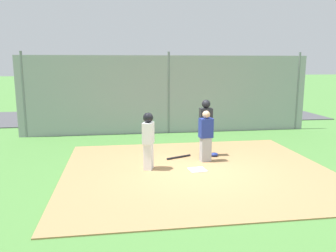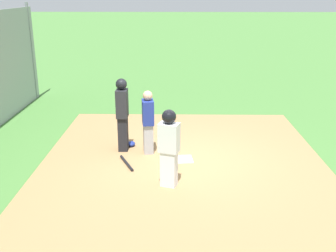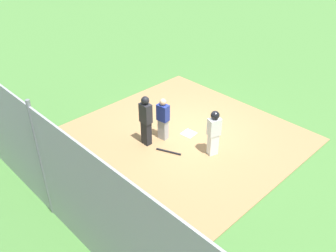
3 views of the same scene
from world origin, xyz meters
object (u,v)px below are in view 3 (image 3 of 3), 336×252
home_plate (189,133)px  baseball_bat (169,152)px  runner (214,130)px  umpire (146,120)px  catcher (163,119)px  catcher_mask (145,137)px

home_plate → baseball_bat: size_ratio=0.52×
home_plate → runner: size_ratio=0.28×
umpire → baseball_bat: size_ratio=2.08×
umpire → baseball_bat: 1.27m
home_plate → catcher: size_ratio=0.29×
umpire → runner: bearing=-58.8°
umpire → runner: (1.89, 1.13, -0.05)m
runner → baseball_bat: bearing=62.1°
catcher → umpire: umpire is taller
catcher → runner: 1.82m
umpire → baseball_bat: (0.87, 0.17, -0.90)m
baseball_bat → catcher_mask: catcher_mask is taller
runner → catcher_mask: (-2.14, -0.98, -0.82)m
catcher_mask → runner: bearing=24.5°
umpire → home_plate: bearing=-21.9°
runner → baseball_bat: 1.64m
runner → baseball_bat: size_ratio=1.85×
home_plate → catcher_mask: 1.53m
baseball_bat → umpire: bearing=167.4°
catcher → baseball_bat: size_ratio=1.78×
catcher → runner: bearing=-81.4°
runner → umpire: bearing=49.7°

